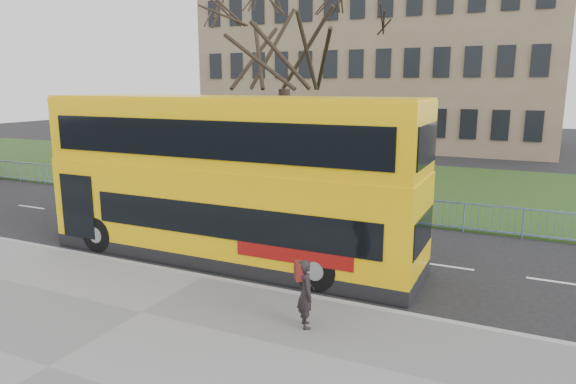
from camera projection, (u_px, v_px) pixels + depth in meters
name	position (u px, v px, depth m)	size (l,w,h in m)	color
ground	(233.00, 263.00, 15.76)	(120.00, 120.00, 0.00)	black
pavement	(48.00, 369.00, 9.77)	(80.00, 10.50, 0.12)	slate
kerb	(204.00, 278.00, 14.37)	(80.00, 0.20, 0.14)	gray
grass_verge	(367.00, 183.00, 28.43)	(80.00, 15.40, 0.08)	#213B15
guard_railing	(314.00, 202.00, 21.50)	(40.00, 0.12, 1.10)	#6983BB
bare_tree	(284.00, 68.00, 24.61)	(8.48, 8.48, 12.11)	black
civic_building	(381.00, 67.00, 47.42)	(30.00, 15.00, 14.00)	#7B654E
yellow_bus	(228.00, 175.00, 15.69)	(11.87, 2.88, 4.97)	yellow
pedestrian	(306.00, 293.00, 11.23)	(0.56, 0.37, 1.55)	black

